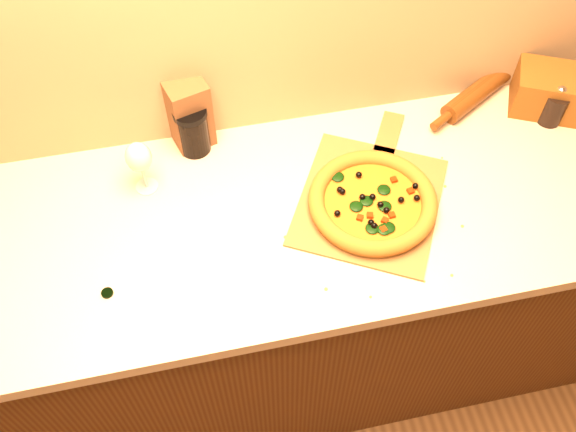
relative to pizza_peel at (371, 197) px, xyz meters
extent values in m
cube|color=#48230F|center=(-0.31, 0.00, -0.47)|extent=(2.80, 0.65, 0.86)
cube|color=#C1B197|center=(-0.31, 0.00, -0.02)|extent=(2.84, 0.68, 0.04)
cube|color=brown|center=(-0.01, -0.01, 0.00)|extent=(0.49, 0.51, 0.01)
cube|color=brown|center=(0.11, 0.21, 0.00)|extent=(0.13, 0.16, 0.01)
cylinder|color=#AE6B2B|center=(-0.01, -0.03, 0.01)|extent=(0.31, 0.31, 0.02)
cylinder|color=orange|center=(-0.01, -0.03, 0.02)|extent=(0.26, 0.26, 0.01)
torus|color=#92501A|center=(-0.01, -0.03, 0.03)|extent=(0.33, 0.33, 0.04)
ellipsoid|color=black|center=(0.04, 0.00, 0.03)|extent=(0.04, 0.04, 0.01)
sphere|color=black|center=(-0.05, -0.05, 0.04)|extent=(0.02, 0.02, 0.02)
cube|color=#992205|center=(0.01, -0.08, 0.03)|extent=(0.02, 0.02, 0.01)
cylinder|color=black|center=(-0.69, -0.14, 0.00)|extent=(0.03, 0.03, 0.01)
cylinder|color=black|center=(0.58, 0.16, 0.04)|extent=(0.07, 0.07, 0.10)
sphere|color=silver|center=(0.58, 0.16, 0.11)|extent=(0.03, 0.03, 0.03)
cylinder|color=#522B0E|center=(0.42, 0.29, 0.03)|extent=(0.28, 0.20, 0.06)
cylinder|color=#522B0E|center=(0.57, 0.38, 0.03)|extent=(0.07, 0.06, 0.02)
cylinder|color=#522B0E|center=(0.26, 0.20, 0.03)|extent=(0.07, 0.06, 0.02)
cylinder|color=silver|center=(-0.57, 0.16, 0.00)|extent=(0.06, 0.06, 0.00)
cylinder|color=silver|center=(-0.57, 0.16, 0.04)|extent=(0.01, 0.01, 0.07)
ellipsoid|color=silver|center=(-0.57, 0.16, 0.12)|extent=(0.07, 0.07, 0.09)
cube|color=brown|center=(-0.43, 0.30, 0.10)|extent=(0.12, 0.11, 0.21)
cylinder|color=black|center=(-0.43, 0.27, 0.06)|extent=(0.09, 0.09, 0.13)
cylinder|color=black|center=(-0.43, 0.27, 0.13)|extent=(0.09, 0.09, 0.02)
camera|label=1|loc=(-0.42, -0.94, 1.34)|focal=40.00mm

